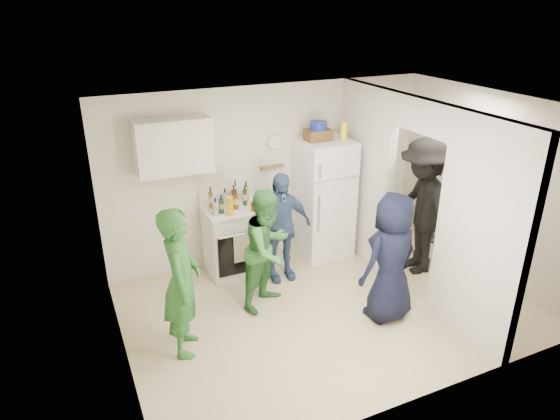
# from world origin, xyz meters

# --- Properties ---
(floor) EXTENTS (4.80, 4.80, 0.00)m
(floor) POSITION_xyz_m (0.00, 0.00, 0.00)
(floor) COLOR beige
(floor) RESTS_ON ground
(wall_back) EXTENTS (4.80, 0.00, 4.80)m
(wall_back) POSITION_xyz_m (0.00, 1.70, 1.25)
(wall_back) COLOR silver
(wall_back) RESTS_ON floor
(wall_front) EXTENTS (4.80, 0.00, 4.80)m
(wall_front) POSITION_xyz_m (0.00, -1.70, 1.25)
(wall_front) COLOR silver
(wall_front) RESTS_ON floor
(wall_left) EXTENTS (0.00, 3.40, 3.40)m
(wall_left) POSITION_xyz_m (-2.40, 0.00, 1.25)
(wall_left) COLOR silver
(wall_left) RESTS_ON floor
(wall_right) EXTENTS (0.00, 3.40, 3.40)m
(wall_right) POSITION_xyz_m (2.40, 0.00, 1.25)
(wall_right) COLOR silver
(wall_right) RESTS_ON floor
(ceiling) EXTENTS (4.80, 4.80, 0.00)m
(ceiling) POSITION_xyz_m (0.00, 0.00, 2.50)
(ceiling) COLOR white
(ceiling) RESTS_ON wall_back
(partition_pier_back) EXTENTS (0.12, 1.20, 2.50)m
(partition_pier_back) POSITION_xyz_m (1.20, 1.10, 1.25)
(partition_pier_back) COLOR silver
(partition_pier_back) RESTS_ON floor
(partition_pier_front) EXTENTS (0.12, 1.20, 2.50)m
(partition_pier_front) POSITION_xyz_m (1.20, -1.10, 1.25)
(partition_pier_front) COLOR silver
(partition_pier_front) RESTS_ON floor
(partition_header) EXTENTS (0.12, 1.00, 0.40)m
(partition_header) POSITION_xyz_m (1.20, 0.00, 2.30)
(partition_header) COLOR silver
(partition_header) RESTS_ON partition_pier_back
(stove) EXTENTS (0.80, 0.67, 0.95)m
(stove) POSITION_xyz_m (-0.70, 1.37, 0.48)
(stove) COLOR white
(stove) RESTS_ON floor
(upper_cabinet) EXTENTS (0.95, 0.34, 0.70)m
(upper_cabinet) POSITION_xyz_m (-1.40, 1.52, 1.85)
(upper_cabinet) COLOR silver
(upper_cabinet) RESTS_ON wall_back
(fridge) EXTENTS (0.72, 0.70, 1.74)m
(fridge) POSITION_xyz_m (0.68, 1.34, 0.87)
(fridge) COLOR white
(fridge) RESTS_ON floor
(wicker_basket) EXTENTS (0.35, 0.25, 0.15)m
(wicker_basket) POSITION_xyz_m (0.58, 1.39, 1.82)
(wicker_basket) COLOR brown
(wicker_basket) RESTS_ON fridge
(blue_bowl) EXTENTS (0.24, 0.24, 0.11)m
(blue_bowl) POSITION_xyz_m (0.58, 1.39, 1.95)
(blue_bowl) COLOR navy
(blue_bowl) RESTS_ON wicker_basket
(yellow_cup_stack_top) EXTENTS (0.09, 0.09, 0.25)m
(yellow_cup_stack_top) POSITION_xyz_m (0.90, 1.24, 1.87)
(yellow_cup_stack_top) COLOR yellow
(yellow_cup_stack_top) RESTS_ON fridge
(wall_clock) EXTENTS (0.22, 0.02, 0.22)m
(wall_clock) POSITION_xyz_m (0.05, 1.68, 1.70)
(wall_clock) COLOR white
(wall_clock) RESTS_ON wall_back
(spice_shelf) EXTENTS (0.35, 0.08, 0.03)m
(spice_shelf) POSITION_xyz_m (0.00, 1.65, 1.35)
(spice_shelf) COLOR olive
(spice_shelf) RESTS_ON wall_back
(nook_window) EXTENTS (0.03, 0.70, 0.80)m
(nook_window) POSITION_xyz_m (2.38, 0.20, 1.65)
(nook_window) COLOR black
(nook_window) RESTS_ON wall_right
(nook_window_frame) EXTENTS (0.04, 0.76, 0.86)m
(nook_window_frame) POSITION_xyz_m (2.36, 0.20, 1.65)
(nook_window_frame) COLOR white
(nook_window_frame) RESTS_ON wall_right
(nook_valance) EXTENTS (0.04, 0.82, 0.18)m
(nook_valance) POSITION_xyz_m (2.34, 0.20, 2.00)
(nook_valance) COLOR white
(nook_valance) RESTS_ON wall_right
(yellow_cup_stack_stove) EXTENTS (0.09, 0.09, 0.25)m
(yellow_cup_stack_stove) POSITION_xyz_m (-0.82, 1.15, 1.08)
(yellow_cup_stack_stove) COLOR yellow
(yellow_cup_stack_stove) RESTS_ON stove
(red_cup) EXTENTS (0.09, 0.09, 0.12)m
(red_cup) POSITION_xyz_m (-0.48, 1.17, 1.01)
(red_cup) COLOR #BB360C
(red_cup) RESTS_ON stove
(person_green_left) EXTENTS (0.58, 0.71, 1.67)m
(person_green_left) POSITION_xyz_m (-1.78, -0.03, 0.84)
(person_green_left) COLOR #2C6F31
(person_green_left) RESTS_ON floor
(person_green_center) EXTENTS (0.93, 0.87, 1.52)m
(person_green_center) POSITION_xyz_m (-0.60, 0.41, 0.76)
(person_green_center) COLOR #3A8540
(person_green_center) RESTS_ON floor
(person_denim) EXTENTS (0.90, 0.40, 1.51)m
(person_denim) POSITION_xyz_m (-0.22, 0.92, 0.76)
(person_denim) COLOR #3A557F
(person_denim) RESTS_ON floor
(person_navy) EXTENTS (0.85, 0.63, 1.58)m
(person_navy) POSITION_xyz_m (0.58, -0.44, 0.79)
(person_navy) COLOR black
(person_navy) RESTS_ON floor
(person_nook) EXTENTS (0.96, 1.36, 1.90)m
(person_nook) POSITION_xyz_m (1.63, 0.34, 0.95)
(person_nook) COLOR black
(person_nook) RESTS_ON floor
(bottle_a) EXTENTS (0.06, 0.06, 0.30)m
(bottle_a) POSITION_xyz_m (-0.97, 1.48, 1.10)
(bottle_a) COLOR brown
(bottle_a) RESTS_ON stove
(bottle_b) EXTENTS (0.07, 0.07, 0.25)m
(bottle_b) POSITION_xyz_m (-0.90, 1.27, 1.08)
(bottle_b) COLOR #184931
(bottle_b) RESTS_ON stove
(bottle_c) EXTENTS (0.07, 0.07, 0.25)m
(bottle_c) POSITION_xyz_m (-0.76, 1.50, 1.08)
(bottle_c) COLOR #ACB1BB
(bottle_c) RESTS_ON stove
(bottle_d) EXTENTS (0.08, 0.08, 0.28)m
(bottle_d) POSITION_xyz_m (-0.68, 1.32, 1.09)
(bottle_d) COLOR brown
(bottle_d) RESTS_ON stove
(bottle_e) EXTENTS (0.06, 0.06, 0.32)m
(bottle_e) POSITION_xyz_m (-0.60, 1.55, 1.11)
(bottle_e) COLOR #A1AFB2
(bottle_e) RESTS_ON stove
(bottle_f) EXTENTS (0.06, 0.06, 0.29)m
(bottle_f) POSITION_xyz_m (-0.52, 1.39, 1.10)
(bottle_f) COLOR #163714
(bottle_f) RESTS_ON stove
(bottle_g) EXTENTS (0.07, 0.07, 0.29)m
(bottle_g) POSITION_xyz_m (-0.45, 1.52, 1.10)
(bottle_g) COLOR olive
(bottle_g) RESTS_ON stove
(bottle_h) EXTENTS (0.07, 0.07, 0.24)m
(bottle_h) POSITION_xyz_m (-0.99, 1.23, 1.07)
(bottle_h) COLOR #9FA6AB
(bottle_h) RESTS_ON stove
(bottle_i) EXTENTS (0.06, 0.06, 0.29)m
(bottle_i) POSITION_xyz_m (-0.65, 1.46, 1.09)
(bottle_i) COLOR #602210
(bottle_i) RESTS_ON stove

